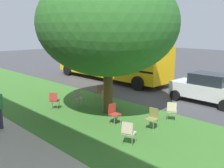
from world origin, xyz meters
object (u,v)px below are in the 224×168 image
(chair_7, at_px, (54,99))
(parked_car, at_px, (207,88))
(chair_5, at_px, (114,112))
(chair_6, at_px, (128,131))
(chair_0, at_px, (104,97))
(chair_4, at_px, (172,110))
(school_bus, at_px, (109,58))
(chair_1, at_px, (78,97))
(chair_2, at_px, (99,91))
(chair_3, at_px, (153,117))
(street_tree, at_px, (108,24))

(chair_7, bearing_deg, parked_car, -126.14)
(chair_5, xyz_separation_m, chair_6, (-1.82, 1.12, 0.00))
(chair_0, distance_m, chair_4, 3.68)
(chair_4, bearing_deg, chair_6, 94.95)
(chair_6, xyz_separation_m, chair_7, (5.37, -0.42, 0.00))
(parked_car, bearing_deg, school_bus, -5.33)
(chair_4, bearing_deg, chair_7, 28.40)
(chair_1, bearing_deg, chair_4, -161.66)
(chair_1, distance_m, chair_2, 1.69)
(chair_1, bearing_deg, parked_car, -129.26)
(chair_1, bearing_deg, chair_3, -177.67)
(street_tree, distance_m, chair_6, 5.20)
(parked_car, bearing_deg, chair_5, 77.63)
(chair_5, height_order, school_bus, school_bus)
(chair_7, bearing_deg, chair_4, -151.60)
(chair_0, xyz_separation_m, school_bus, (5.12, -5.34, 1.24))
(chair_1, bearing_deg, chair_0, -139.93)
(chair_0, bearing_deg, chair_3, 168.81)
(parked_car, bearing_deg, chair_6, 94.21)
(chair_3, bearing_deg, chair_1, 2.33)
(street_tree, relative_size, parked_car, 1.78)
(chair_7, distance_m, school_bus, 8.38)
(chair_0, distance_m, chair_6, 4.64)
(school_bus, bearing_deg, chair_6, 138.95)
(chair_3, bearing_deg, chair_0, -11.19)
(chair_0, height_order, chair_2, same)
(chair_0, height_order, chair_1, same)
(parked_car, bearing_deg, chair_1, 50.74)
(chair_3, xyz_separation_m, school_bus, (8.72, -6.05, 1.24))
(parked_car, bearing_deg, chair_4, 93.61)
(parked_car, height_order, school_bus, school_bus)
(chair_2, relative_size, chair_7, 1.00)
(chair_4, bearing_deg, chair_1, 18.34)
(chair_1, distance_m, parked_car, 7.04)
(chair_1, height_order, chair_5, same)
(chair_3, relative_size, chair_4, 1.00)
(street_tree, height_order, chair_2, street_tree)
(parked_car, bearing_deg, chair_7, 53.86)
(street_tree, bearing_deg, parked_car, -116.85)
(street_tree, relative_size, school_bus, 0.63)
(chair_2, relative_size, chair_3, 1.00)
(chair_3, relative_size, parked_car, 0.24)
(chair_3, bearing_deg, chair_7, 15.35)
(chair_0, xyz_separation_m, parked_car, (-3.38, -4.54, 0.32))
(chair_7, height_order, school_bus, school_bus)
(street_tree, relative_size, chair_5, 7.47)
(chair_6, bearing_deg, parked_car, -85.79)
(chair_0, distance_m, parked_car, 5.67)
(chair_5, distance_m, school_bus, 9.94)
(street_tree, relative_size, chair_2, 7.47)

